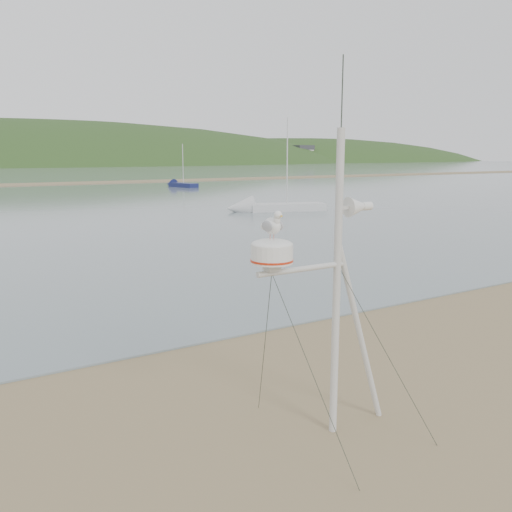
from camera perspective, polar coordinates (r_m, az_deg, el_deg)
ground at (r=7.44m, az=-7.06°, el=-21.18°), size 560.00×560.00×0.00m
mast_rig at (r=7.68m, az=8.20°, el=-9.77°), size 2.29×2.45×5.17m
sailboat_blue_far at (r=67.11m, az=-8.31°, el=7.46°), size 2.54×5.63×5.50m
sailboat_white_near at (r=37.58m, az=0.56°, el=5.14°), size 7.18×3.70×6.95m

